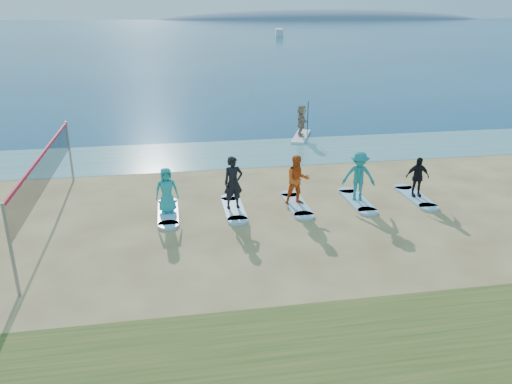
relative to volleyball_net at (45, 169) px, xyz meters
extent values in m
plane|color=tan|center=(7.36, -3.07, -1.90)|extent=(600.00, 600.00, 0.00)
plane|color=teal|center=(7.36, 7.43, -1.90)|extent=(600.00, 600.00, 0.00)
plane|color=navy|center=(7.36, 156.93, -1.90)|extent=(600.00, 600.00, 0.00)
ellipsoid|color=slate|center=(102.36, 296.93, -1.90)|extent=(220.00, 56.00, 18.00)
cylinder|color=gray|center=(0.07, -4.50, -0.65)|extent=(0.09, 0.09, 2.50)
cylinder|color=gray|center=(-0.07, 4.50, -0.65)|extent=(0.09, 0.09, 2.50)
cube|color=black|center=(0.00, 0.00, 0.00)|extent=(0.18, 9.00, 1.00)
cube|color=red|center=(0.00, 0.00, 0.52)|extent=(0.21, 9.00, 0.10)
cube|color=silver|center=(11.13, 9.99, -1.84)|extent=(1.80, 3.04, 0.12)
imported|color=tan|center=(11.13, 9.99, -0.94)|extent=(0.75, 1.63, 1.69)
cube|color=silver|center=(32.42, 113.00, -1.90)|extent=(2.73, 6.87, 1.77)
cube|color=#98CCEB|center=(3.78, 0.17, -1.86)|extent=(0.70, 2.20, 0.09)
imported|color=teal|center=(3.78, 0.17, -1.01)|extent=(0.84, 0.60, 1.60)
cube|color=#98CCEB|center=(6.09, 0.17, -1.86)|extent=(0.70, 2.20, 0.09)
imported|color=black|center=(6.09, 0.17, -0.88)|extent=(0.76, 0.57, 1.88)
cube|color=#98CCEB|center=(8.39, 0.17, -1.86)|extent=(0.70, 2.20, 0.09)
imported|color=#D54E16|center=(8.39, 0.17, -0.91)|extent=(0.88, 0.69, 1.80)
cube|color=#98CCEB|center=(10.69, 0.17, -1.86)|extent=(0.70, 2.20, 0.09)
imported|color=teal|center=(10.69, 0.17, -0.90)|extent=(1.34, 1.03, 1.83)
cube|color=#98CCEB|center=(13.00, 0.17, -1.86)|extent=(0.70, 2.20, 0.09)
imported|color=black|center=(13.00, 0.17, -1.06)|extent=(0.92, 0.45, 1.51)
camera|label=1|loc=(4.05, -16.14, 4.86)|focal=35.00mm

